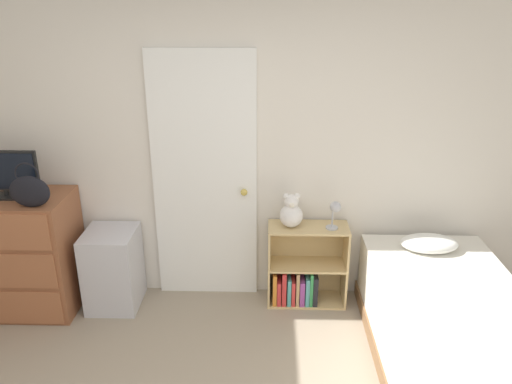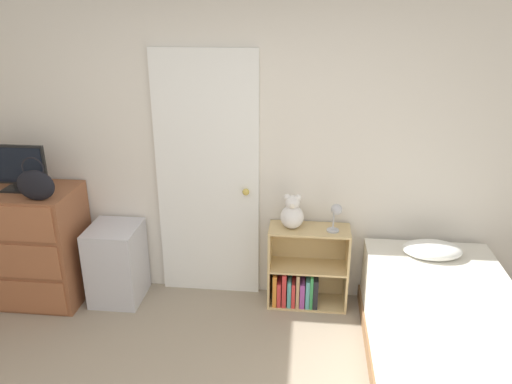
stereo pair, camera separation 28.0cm
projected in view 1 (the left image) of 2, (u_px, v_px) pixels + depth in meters
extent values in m
cube|color=silver|center=(238.00, 150.00, 3.97)|extent=(10.00, 0.06, 2.55)
cube|color=white|center=(205.00, 180.00, 4.02)|extent=(0.84, 0.04, 2.07)
sphere|color=gold|center=(244.00, 192.00, 4.00)|extent=(0.06, 0.06, 0.06)
cube|color=brown|center=(23.00, 253.00, 4.01)|extent=(0.82, 0.54, 0.98)
cube|color=#9D5B39|center=(14.00, 307.00, 3.87)|extent=(0.76, 0.01, 0.29)
cube|color=#9D5B39|center=(6.00, 271.00, 3.75)|extent=(0.76, 0.01, 0.29)
cube|color=black|center=(7.00, 196.00, 3.82)|extent=(0.19, 0.16, 0.01)
cylinder|color=black|center=(6.00, 193.00, 3.81)|extent=(0.04, 0.04, 0.04)
cube|color=black|center=(2.00, 171.00, 3.75)|extent=(0.55, 0.02, 0.32)
cube|color=black|center=(1.00, 171.00, 3.73)|extent=(0.51, 0.01, 0.28)
ellipsoid|color=black|center=(30.00, 192.00, 3.60)|extent=(0.30, 0.09, 0.24)
torus|color=black|center=(27.00, 174.00, 3.55)|extent=(0.17, 0.01, 0.17)
cube|color=silver|center=(113.00, 269.00, 4.10)|extent=(0.41, 0.44, 0.66)
cube|color=tan|center=(269.00, 264.00, 4.13)|extent=(0.02, 0.28, 0.70)
cube|color=tan|center=(345.00, 265.00, 4.12)|extent=(0.02, 0.28, 0.70)
cube|color=tan|center=(306.00, 299.00, 4.25)|extent=(0.61, 0.28, 0.02)
cube|color=tan|center=(307.00, 265.00, 4.12)|extent=(0.61, 0.28, 0.02)
cube|color=tan|center=(309.00, 228.00, 4.00)|extent=(0.61, 0.28, 0.02)
cube|color=tan|center=(306.00, 257.00, 4.25)|extent=(0.65, 0.01, 0.70)
cube|color=orange|center=(275.00, 286.00, 4.17)|extent=(0.03, 0.18, 0.28)
cube|color=red|center=(279.00, 288.00, 4.20)|extent=(0.03, 0.22, 0.22)
cube|color=red|center=(284.00, 285.00, 4.17)|extent=(0.03, 0.19, 0.30)
cube|color=teal|center=(289.00, 288.00, 4.18)|extent=(0.03, 0.19, 0.24)
cube|color=red|center=(293.00, 289.00, 4.18)|extent=(0.03, 0.20, 0.22)
cube|color=tan|center=(297.00, 285.00, 4.17)|extent=(0.03, 0.21, 0.30)
cube|color=#8C3F8C|center=(302.00, 289.00, 4.18)|extent=(0.04, 0.21, 0.22)
cube|color=teal|center=(307.00, 287.00, 4.18)|extent=(0.03, 0.22, 0.25)
cube|color=#338C4C|center=(311.00, 285.00, 4.17)|extent=(0.02, 0.22, 0.29)
cube|color=black|center=(315.00, 286.00, 4.18)|extent=(0.04, 0.23, 0.26)
sphere|color=silver|center=(291.00, 216.00, 3.97)|extent=(0.19, 0.19, 0.19)
sphere|color=silver|center=(292.00, 201.00, 3.92)|extent=(0.12, 0.12, 0.12)
sphere|color=silver|center=(292.00, 205.00, 3.88)|extent=(0.04, 0.04, 0.04)
sphere|color=silver|center=(286.00, 196.00, 3.91)|extent=(0.05, 0.05, 0.05)
sphere|color=silver|center=(297.00, 196.00, 3.90)|extent=(0.05, 0.05, 0.05)
cylinder|color=#B2B2B7|center=(332.00, 228.00, 3.96)|extent=(0.10, 0.10, 0.01)
cylinder|color=#B2B2B7|center=(332.00, 218.00, 3.93)|extent=(0.01, 0.01, 0.15)
sphere|color=#B2B2B7|center=(335.00, 207.00, 3.88)|extent=(0.09, 0.09, 0.09)
cube|color=brown|center=(449.00, 365.00, 3.42)|extent=(0.99, 1.96, 0.12)
cube|color=silver|center=(455.00, 330.00, 3.32)|extent=(0.96, 1.90, 0.46)
ellipsoid|color=white|center=(429.00, 243.00, 3.87)|extent=(0.44, 0.28, 0.12)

